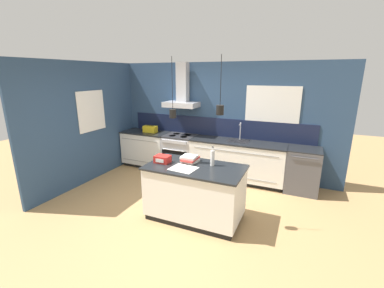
{
  "coord_description": "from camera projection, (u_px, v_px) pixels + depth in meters",
  "views": [
    {
      "loc": [
        1.91,
        -3.67,
        2.35
      ],
      "look_at": [
        -0.0,
        0.63,
        1.05
      ],
      "focal_mm": 24.0,
      "sensor_mm": 36.0,
      "label": 1
    }
  ],
  "objects": [
    {
      "name": "ground_plane",
      "position": [
        178.0,
        209.0,
        4.61
      ],
      "size": [
        16.0,
        16.0,
        0.0
      ],
      "primitive_type": "plane",
      "color": "tan",
      "rests_on": "ground"
    },
    {
      "name": "wall_back",
      "position": [
        214.0,
        117.0,
        6.03
      ],
      "size": [
        5.6,
        2.29,
        2.6
      ],
      "color": "navy",
      "rests_on": "ground_plane"
    },
    {
      "name": "wall_left",
      "position": [
        96.0,
        121.0,
        5.83
      ],
      "size": [
        0.08,
        3.8,
        2.6
      ],
      "color": "navy",
      "rests_on": "ground_plane"
    },
    {
      "name": "counter_run_left",
      "position": [
        147.0,
        148.0,
        6.67
      ],
      "size": [
        1.21,
        0.64,
        0.91
      ],
      "color": "black",
      "rests_on": "ground_plane"
    },
    {
      "name": "counter_run_sink",
      "position": [
        237.0,
        161.0,
        5.73
      ],
      "size": [
        2.09,
        0.64,
        1.3
      ],
      "color": "black",
      "rests_on": "ground_plane"
    },
    {
      "name": "oven_range",
      "position": [
        180.0,
        153.0,
        6.29
      ],
      "size": [
        0.75,
        0.66,
        0.91
      ],
      "color": "#B5B5BA",
      "rests_on": "ground_plane"
    },
    {
      "name": "dishwasher",
      "position": [
        303.0,
        170.0,
        5.2
      ],
      "size": [
        0.64,
        0.65,
        0.91
      ],
      "color": "#4C4C51",
      "rests_on": "ground_plane"
    },
    {
      "name": "kitchen_island",
      "position": [
        195.0,
        192.0,
        4.22
      ],
      "size": [
        1.57,
        0.87,
        0.91
      ],
      "color": "black",
      "rests_on": "ground_plane"
    },
    {
      "name": "bottle_on_island",
      "position": [
        212.0,
        158.0,
        4.11
      ],
      "size": [
        0.07,
        0.07,
        0.32
      ],
      "color": "silver",
      "rests_on": "kitchen_island"
    },
    {
      "name": "book_stack",
      "position": [
        190.0,
        159.0,
        4.3
      ],
      "size": [
        0.28,
        0.33,
        0.11
      ],
      "color": "silver",
      "rests_on": "kitchen_island"
    },
    {
      "name": "red_supply_box",
      "position": [
        163.0,
        159.0,
        4.28
      ],
      "size": [
        0.25,
        0.19,
        0.12
      ],
      "color": "red",
      "rests_on": "kitchen_island"
    },
    {
      "name": "paper_pile",
      "position": [
        183.0,
        168.0,
        4.01
      ],
      "size": [
        0.43,
        0.37,
        0.01
      ],
      "color": "silver",
      "rests_on": "kitchen_island"
    },
    {
      "name": "yellow_toolbox",
      "position": [
        150.0,
        129.0,
        6.48
      ],
      "size": [
        0.34,
        0.18,
        0.19
      ],
      "color": "gold",
      "rests_on": "counter_run_left"
    }
  ]
}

